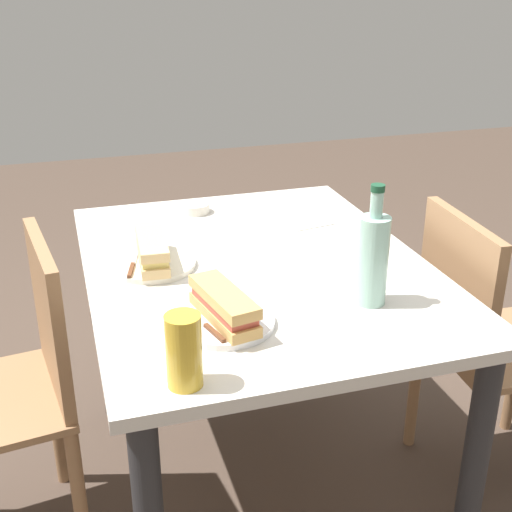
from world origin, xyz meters
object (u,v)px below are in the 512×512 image
at_px(dining_table, 256,301).
at_px(chair_near, 482,337).
at_px(water_bottle, 373,258).
at_px(beer_glass, 184,351).
at_px(baguette_sandwich_near, 224,305).
at_px(plate_near, 224,322).
at_px(knife_near, 206,325).
at_px(plate_far, 153,264).
at_px(knife_far, 133,264).
at_px(chair_far, 16,383).
at_px(baguette_sandwich_far, 152,250).
at_px(olive_bowl, 195,208).

distance_m(dining_table, chair_near, 0.66).
height_order(water_bottle, beer_glass, water_bottle).
bearing_deg(water_bottle, baguette_sandwich_near, 91.39).
height_order(plate_near, knife_near, knife_near).
bearing_deg(plate_far, plate_near, -164.06).
height_order(baguette_sandwich_near, knife_near, baguette_sandwich_near).
height_order(chair_near, plate_far, chair_near).
height_order(knife_far, beer_glass, beer_glass).
bearing_deg(dining_table, chair_near, -102.16).
height_order(chair_far, knife_far, chair_far).
bearing_deg(dining_table, baguette_sandwich_far, 78.57).
xyz_separation_m(baguette_sandwich_near, knife_far, (0.34, 0.15, -0.03)).
relative_size(plate_near, baguette_sandwich_far, 0.97).
height_order(chair_far, baguette_sandwich_near, chair_far).
xyz_separation_m(beer_glass, olive_bowl, (0.92, -0.22, -0.06)).
distance_m(plate_near, water_bottle, 0.37).
height_order(dining_table, knife_near, knife_near).
height_order(dining_table, water_bottle, water_bottle).
bearing_deg(knife_near, dining_table, -33.11).
bearing_deg(olive_bowl, plate_far, 153.06).
bearing_deg(chair_far, knife_near, -127.77).
height_order(knife_near, olive_bowl, olive_bowl).
relative_size(knife_near, knife_far, 1.00).
distance_m(dining_table, plate_near, 0.36).
bearing_deg(chair_far, chair_near, -96.65).
bearing_deg(knife_far, plate_far, -81.65).
bearing_deg(chair_near, olive_bowl, 51.17).
relative_size(plate_near, baguette_sandwich_near, 0.96).
bearing_deg(olive_bowl, baguette_sandwich_far, 153.06).
height_order(baguette_sandwich_far, olive_bowl, baguette_sandwich_far).
bearing_deg(baguette_sandwich_far, knife_near, -171.65).
xyz_separation_m(plate_near, water_bottle, (0.01, -0.35, 0.11)).
height_order(plate_far, olive_bowl, olive_bowl).
relative_size(chair_far, knife_near, 4.87).
height_order(knife_near, plate_far, knife_near).
relative_size(water_bottle, olive_bowl, 3.05).
bearing_deg(knife_far, chair_far, 96.12).
distance_m(chair_far, beer_glass, 0.69).
distance_m(chair_near, baguette_sandwich_far, 0.96).
bearing_deg(olive_bowl, dining_table, -170.65).
bearing_deg(beer_glass, knife_near, -24.48).
relative_size(dining_table, chair_near, 1.32).
height_order(dining_table, plate_near, plate_near).
bearing_deg(chair_far, olive_bowl, -53.34).
height_order(plate_near, baguette_sandwich_far, baguette_sandwich_far).
distance_m(chair_far, olive_bowl, 0.75).
height_order(chair_far, olive_bowl, chair_far).
relative_size(baguette_sandwich_near, olive_bowl, 2.46).
distance_m(chair_near, plate_far, 0.95).
xyz_separation_m(chair_near, knife_near, (-0.18, 0.84, 0.27)).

